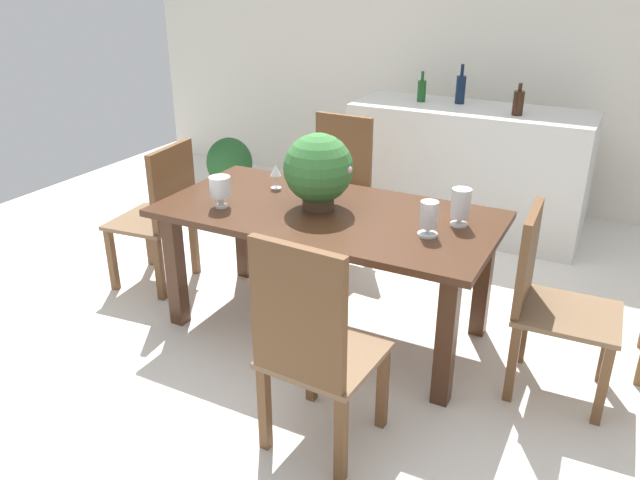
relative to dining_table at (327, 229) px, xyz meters
name	(u,v)px	position (x,y,z in m)	size (l,w,h in m)	color
ground_plane	(328,326)	(0.00, 0.01, -0.63)	(7.04, 7.04, 0.00)	silver
back_wall	(467,49)	(0.00, 2.61, 0.67)	(6.40, 0.10, 2.60)	silver
dining_table	(327,229)	(0.00, 0.00, 0.00)	(1.84, 0.93, 0.74)	#422616
chair_foot_end	(547,296)	(1.18, 0.00, -0.12)	(0.49, 0.45, 0.93)	brown
chair_head_end	(162,209)	(-1.19, 0.01, -0.10)	(0.48, 0.52, 0.95)	brown
chair_near_right	(311,343)	(0.41, -0.95, -0.07)	(0.48, 0.49, 1.03)	brown
chair_far_left	(336,182)	(-0.41, 0.95, -0.08)	(0.49, 0.49, 1.01)	brown
flower_centerpiece	(318,170)	(-0.07, 0.02, 0.32)	(0.39, 0.38, 0.41)	#4C3828
crystal_vase_left	(461,204)	(0.69, 0.13, 0.22)	(0.10, 0.10, 0.20)	silver
crystal_vase_center_near	(429,217)	(0.59, -0.07, 0.21)	(0.10, 0.10, 0.18)	silver
crystal_vase_right	(220,188)	(-0.54, -0.22, 0.22)	(0.12, 0.12, 0.17)	silver
wine_glass	(276,172)	(-0.44, 0.19, 0.21)	(0.07, 0.07, 0.14)	silver
kitchen_counter	(467,170)	(0.28, 1.86, -0.14)	(1.79, 0.65, 0.97)	silver
wine_bottle_clear	(518,103)	(0.63, 1.76, 0.43)	(0.08, 0.08, 0.23)	black
wine_bottle_dark	(422,90)	(-0.14, 1.90, 0.43)	(0.07, 0.07, 0.23)	#194C1E
wine_bottle_green	(461,89)	(0.15, 1.97, 0.46)	(0.07, 0.07, 0.30)	#0F1E38
potted_plant_floor	(230,166)	(-1.75, 1.54, -0.31)	(0.40, 0.40, 0.57)	brown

